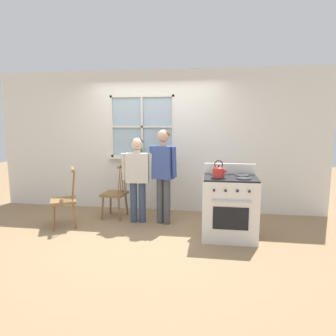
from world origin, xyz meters
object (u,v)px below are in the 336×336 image
at_px(potted_plant, 141,155).
at_px(chair_near_wall, 65,200).
at_px(person_elderly_left, 138,172).
at_px(stove, 229,207).
at_px(chair_by_window, 116,194).
at_px(person_teen_center, 163,168).
at_px(kettle, 219,171).

bearing_deg(potted_plant, chair_near_wall, -132.52).
distance_m(person_elderly_left, stove, 1.65).
relative_size(chair_by_window, potted_plant, 3.56).
height_order(person_teen_center, potted_plant, person_teen_center).
bearing_deg(chair_by_window, kettle, 71.42).
height_order(person_elderly_left, person_teen_center, person_teen_center).
bearing_deg(person_elderly_left, chair_near_wall, -167.57).
distance_m(chair_near_wall, kettle, 2.57).
bearing_deg(potted_plant, stove, -36.35).
height_order(stove, potted_plant, potted_plant).
xyz_separation_m(chair_by_window, stove, (1.99, -0.67, 0.03)).
distance_m(chair_near_wall, person_elderly_left, 1.28).
distance_m(person_teen_center, potted_plant, 0.94).
bearing_deg(person_elderly_left, stove, -23.00).
xyz_separation_m(chair_by_window, potted_plant, (0.34, 0.54, 0.66)).
bearing_deg(kettle, potted_plant, 137.58).
bearing_deg(chair_by_window, person_elderly_left, 72.15).
bearing_deg(person_teen_center, potted_plant, 146.58).
relative_size(chair_near_wall, person_teen_center, 0.61).
height_order(chair_near_wall, potted_plant, potted_plant).
relative_size(person_elderly_left, person_teen_center, 0.91).
bearing_deg(chair_near_wall, person_elderly_left, 80.64).
bearing_deg(kettle, stove, 36.62).
distance_m(person_teen_center, kettle, 1.09).
distance_m(chair_by_window, kettle, 2.06).
bearing_deg(kettle, person_elderly_left, 155.80).
xyz_separation_m(chair_near_wall, person_elderly_left, (1.15, 0.38, 0.44)).
bearing_deg(person_teen_center, kettle, -15.66).
bearing_deg(person_elderly_left, person_teen_center, -4.52).
xyz_separation_m(chair_by_window, person_teen_center, (0.91, -0.19, 0.52)).
relative_size(chair_by_window, kettle, 3.95).
xyz_separation_m(person_teen_center, kettle, (0.90, -0.61, 0.06)).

